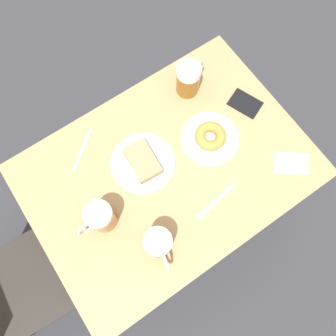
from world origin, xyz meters
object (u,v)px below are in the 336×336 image
(plate_with_donut, at_px, (210,137))
(passport_near_edge, at_px, (245,103))
(beer_mug_center, at_px, (159,244))
(beer_mug_left, at_px, (189,79))
(napkin_folded, at_px, (291,163))
(beer_mug_right, at_px, (101,217))
(knife, at_px, (216,201))
(plate_with_cake, at_px, (143,162))
(fork, at_px, (82,150))

(plate_with_donut, xyz_separation_m, passport_near_edge, (0.04, -0.21, -0.02))
(beer_mug_center, xyz_separation_m, passport_near_edge, (0.27, -0.61, -0.07))
(beer_mug_left, bearing_deg, plate_with_donut, 165.78)
(napkin_folded, bearing_deg, beer_mug_right, 72.86)
(beer_mug_right, xyz_separation_m, napkin_folded, (-0.22, -0.71, -0.07))
(plate_with_donut, bearing_deg, beer_mug_left, -14.22)
(beer_mug_center, height_order, passport_near_edge, beer_mug_center)
(beer_mug_center, relative_size, beer_mug_right, 1.00)
(knife, bearing_deg, plate_with_cake, 27.00)
(plate_with_cake, height_order, beer_mug_left, beer_mug_left)
(plate_with_cake, xyz_separation_m, plate_with_donut, (-0.06, -0.27, 0.00))
(plate_with_cake, bearing_deg, beer_mug_left, -62.89)
(plate_with_cake, bearing_deg, fork, 42.77)
(fork, xyz_separation_m, passport_near_edge, (-0.20, -0.65, 0.00))
(fork, bearing_deg, beer_mug_left, -91.07)
(plate_with_donut, height_order, napkin_folded, plate_with_donut)
(plate_with_donut, xyz_separation_m, beer_mug_center, (-0.23, 0.39, 0.06))
(napkin_folded, relative_size, knife, 0.82)
(plate_with_donut, bearing_deg, passport_near_edge, -78.46)
(beer_mug_left, bearing_deg, napkin_folded, -164.11)
(beer_mug_left, distance_m, napkin_folded, 0.52)
(knife, bearing_deg, fork, 33.91)
(beer_mug_left, bearing_deg, plate_with_cake, 117.11)
(knife, bearing_deg, napkin_folded, -97.72)
(passport_near_edge, bearing_deg, beer_mug_left, 38.84)
(beer_mug_right, distance_m, passport_near_edge, 0.73)
(beer_mug_right, xyz_separation_m, knife, (-0.17, -0.38, -0.07))
(beer_mug_center, relative_size, fork, 0.98)
(knife, bearing_deg, beer_mug_left, -22.94)
(beer_mug_left, xyz_separation_m, knife, (-0.45, 0.19, -0.07))
(passport_near_edge, bearing_deg, knife, 126.90)
(beer_mug_center, distance_m, fork, 0.48)
(plate_with_donut, bearing_deg, fork, 60.94)
(fork, distance_m, knife, 0.55)
(beer_mug_center, height_order, napkin_folded, beer_mug_center)
(napkin_folded, relative_size, passport_near_edge, 1.05)
(beer_mug_left, bearing_deg, fork, 88.93)
(fork, bearing_deg, plate_with_donut, -119.06)
(beer_mug_right, relative_size, passport_near_edge, 0.99)
(beer_mug_left, height_order, passport_near_edge, beer_mug_left)
(napkin_folded, relative_size, fork, 1.04)
(plate_with_donut, distance_m, knife, 0.25)
(beer_mug_right, xyz_separation_m, passport_near_edge, (0.08, -0.72, -0.07))
(beer_mug_right, distance_m, knife, 0.42)
(plate_with_cake, relative_size, beer_mug_right, 1.69)
(plate_with_cake, xyz_separation_m, knife, (-0.28, -0.14, -0.01))
(beer_mug_left, distance_m, knife, 0.49)
(beer_mug_center, distance_m, passport_near_edge, 0.67)
(beer_mug_left, xyz_separation_m, fork, (0.01, 0.50, -0.07))
(fork, bearing_deg, beer_mug_right, 166.07)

